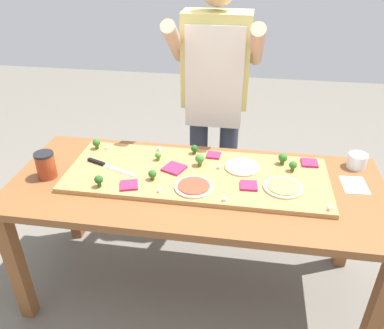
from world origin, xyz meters
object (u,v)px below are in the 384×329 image
at_px(pizza_slice_far_right, 174,168).
at_px(broccoli_floret_front_right, 283,158).
at_px(chefs_knife, 104,165).
at_px(cheese_crumble_c, 330,208).
at_px(pizza_whole_tomato_red, 194,187).
at_px(broccoli_floret_center_right, 158,156).
at_px(cheese_crumble_d, 220,167).
at_px(pizza_slice_near_right, 309,163).
at_px(pizza_slice_near_left, 129,185).
at_px(pizza_whole_pesto_green, 283,187).
at_px(pizza_slice_center, 214,155).
at_px(recipe_note, 354,185).
at_px(flour_cup, 357,162).
at_px(cook_center, 215,89).
at_px(cheese_crumble_e, 225,199).
at_px(broccoli_floret_front_mid, 194,149).
at_px(pizza_whole_white_garlic, 242,167).
at_px(broccoli_floret_back_left, 152,174).
at_px(cheese_crumble_b, 159,191).
at_px(pizza_slice_far_left, 249,186).
at_px(sauce_jar, 46,165).
at_px(cheese_crumble_f, 159,149).
at_px(broccoli_floret_back_right, 200,159).
at_px(broccoli_floret_back_mid, 293,165).
at_px(prep_table, 196,198).
at_px(broccoli_floret_front_left, 99,180).
at_px(broccoli_floret_center_left, 96,143).

distance_m(pizza_slice_far_right, broccoli_floret_front_right, 0.58).
bearing_deg(chefs_knife, cheese_crumble_c, -10.65).
distance_m(pizza_whole_tomato_red, broccoli_floret_center_right, 0.33).
relative_size(broccoli_floret_center_right, cheese_crumble_d, 2.62).
bearing_deg(pizza_whole_tomato_red, pizza_slice_near_right, 28.98).
distance_m(pizza_slice_near_left, broccoli_floret_front_right, 0.82).
relative_size(pizza_whole_pesto_green, pizza_slice_near_left, 2.24).
distance_m(pizza_slice_center, recipe_note, 0.74).
xyz_separation_m(flour_cup, cook_center, (-0.81, 0.38, 0.22)).
height_order(broccoli_floret_center_right, cheese_crumble_e, broccoli_floret_center_right).
relative_size(broccoli_floret_front_mid, cheese_crumble_d, 2.98).
xyz_separation_m(broccoli_floret_front_mid, cheese_crumble_e, (0.20, -0.42, -0.02)).
relative_size(pizza_whole_white_garlic, cheese_crumble_c, 9.90).
xyz_separation_m(pizza_slice_center, broccoli_floret_back_left, (-0.27, -0.28, 0.03)).
relative_size(cheese_crumble_b, cook_center, 0.01).
bearing_deg(cheese_crumble_b, pizza_slice_near_right, 27.39).
bearing_deg(chefs_knife, pizza_whole_tomato_red, -14.81).
distance_m(pizza_slice_far_left, broccoli_floret_front_right, 0.30).
bearing_deg(pizza_whole_pesto_green, broccoli_floret_front_right, 88.58).
height_order(cheese_crumble_c, sauce_jar, sauce_jar).
bearing_deg(pizza_slice_far_right, cheese_crumble_f, 123.35).
bearing_deg(pizza_slice_far_left, broccoli_floret_back_right, 148.30).
bearing_deg(cheese_crumble_b, cheese_crumble_e, -4.13).
relative_size(pizza_slice_far_left, cheese_crumble_b, 5.45).
bearing_deg(pizza_slice_far_right, cheese_crumble_d, 10.31).
height_order(pizza_whole_pesto_green, cook_center, cook_center).
xyz_separation_m(pizza_whole_white_garlic, pizza_slice_center, (-0.16, 0.10, -0.00)).
bearing_deg(flour_cup, cheese_crumble_c, -114.48).
bearing_deg(pizza_slice_near_right, broccoli_floret_back_left, -160.61).
height_order(broccoli_floret_front_right, broccoli_floret_back_mid, broccoli_floret_front_right).
bearing_deg(flour_cup, pizza_whole_pesto_green, -142.82).
bearing_deg(cheese_crumble_f, broccoli_floret_front_right, -3.73).
bearing_deg(broccoli_floret_center_right, pizza_slice_far_right, -37.89).
bearing_deg(broccoli_floret_center_right, prep_table, -34.07).
xyz_separation_m(broccoli_floret_front_left, broccoli_floret_back_left, (0.24, 0.10, -0.01)).
relative_size(broccoli_floret_center_left, broccoli_floret_front_left, 0.98).
bearing_deg(prep_table, cook_center, 88.33).
relative_size(pizza_whole_tomato_red, sauce_jar, 1.36).
relative_size(broccoli_floret_back_right, cheese_crumble_c, 3.66).
xyz_separation_m(cheese_crumble_d, recipe_note, (0.68, -0.01, -0.03)).
bearing_deg(pizza_slice_far_right, pizza_slice_near_right, 13.22).
bearing_deg(recipe_note, pizza_whole_tomato_red, -166.91).
bearing_deg(cheese_crumble_c, cheese_crumble_f, 154.29).
relative_size(broccoli_floret_back_right, broccoli_floret_back_mid, 1.18).
relative_size(pizza_slice_center, cheese_crumble_b, 4.80).
xyz_separation_m(pizza_whole_white_garlic, cook_center, (-0.20, 0.52, 0.22)).
distance_m(recipe_note, cook_center, 0.98).
distance_m(broccoli_floret_front_right, broccoli_floret_back_left, 0.69).
xyz_separation_m(pizza_whole_pesto_green, pizza_slice_near_left, (-0.74, -0.10, -0.00)).
distance_m(broccoli_floret_center_right, cheese_crumble_d, 0.34).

